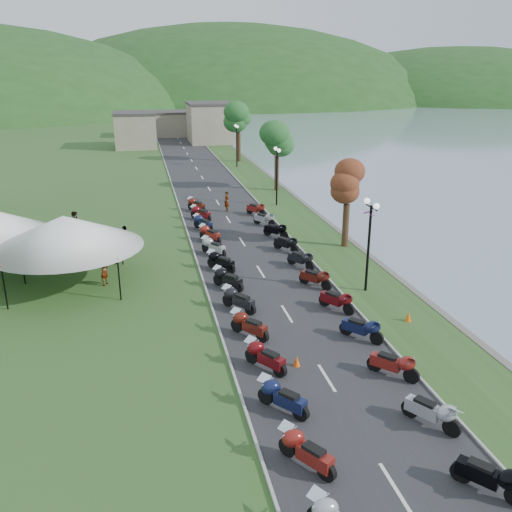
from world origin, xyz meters
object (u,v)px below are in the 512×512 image
pedestrian_a (106,285)px  pedestrian_b (76,238)px  vendor_tent_main (67,251)px  pedestrian_c (27,266)px

pedestrian_a → pedestrian_b: (-2.49, 9.56, 0.00)m
pedestrian_b → pedestrian_a: bearing=106.6°
pedestrian_a → vendor_tent_main: bearing=106.0°
pedestrian_b → vendor_tent_main: bearing=95.8°
pedestrian_a → pedestrian_b: 9.88m
pedestrian_b → pedestrian_c: pedestrian_b is taller
vendor_tent_main → pedestrian_a: vendor_tent_main is taller
pedestrian_b → pedestrian_c: size_ratio=1.05×
pedestrian_a → pedestrian_b: pedestrian_b is taller
vendor_tent_main → pedestrian_a: 2.79m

